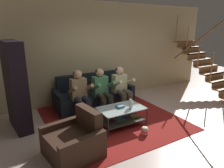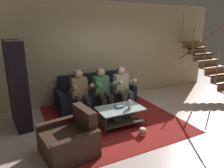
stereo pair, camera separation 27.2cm
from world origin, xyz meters
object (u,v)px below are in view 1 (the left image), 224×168
Objects in this scene: person_seated_right at (122,86)px; book_stack at (120,106)px; person_seated_middle at (102,89)px; coffee_table at (121,114)px; armchair at (74,141)px; vase at (131,104)px; bookshelf at (15,95)px; person_seated_left at (80,92)px; couch at (94,96)px; popcorn_tub at (145,131)px.

book_stack is at bearing -124.13° from person_seated_right.
coffee_table is (0.02, -0.90, -0.35)m from person_seated_middle.
vase is at bearing 15.27° from armchair.
vase is at bearing -27.04° from bookshelf.
person_seated_left is at bearing 125.06° from book_stack.
vase is (-0.41, -1.02, -0.09)m from person_seated_right.
couch is at bearing 90.47° from book_stack.
bookshelf reaches higher than couch.
person_seated_right is 6.23× the size of popcorn_tub.
bookshelf reaches higher than popcorn_tub.
book_stack is 0.77m from popcorn_tub.
book_stack is (0.61, -0.87, -0.18)m from person_seated_left.
couch is 10.24× the size of book_stack.
armchair is at bearing -142.67° from person_seated_right.
person_seated_middle reaches higher than book_stack.
book_stack is 1.16× the size of popcorn_tub.
book_stack is at bearing 108.62° from popcorn_tub.
armchair is at bearing -63.71° from bookshelf.
couch reaches higher than armchair.
bookshelf is at bearing 116.29° from armchair.
armchair is (-1.26, -1.42, -0.37)m from person_seated_middle.
couch is 0.65m from person_seated_middle.
person_seated_right is 1.15× the size of armchair.
bookshelf is at bearing 177.78° from person_seated_right.
book_stack is at bearing -25.51° from bookshelf.
armchair reaches higher than book_stack.
person_seated_left is at bearing 179.81° from person_seated_middle.
couch is 2.34m from armchair.
book_stack reaches higher than coffee_table.
popcorn_tub is (1.49, -0.08, -0.17)m from armchair.
couch is 1.60m from vase.
vase is (0.19, -1.57, 0.24)m from couch.
armchair reaches higher than popcorn_tub.
person_seated_left is 1.18× the size of armchair.
person_seated_right is 0.60× the size of bookshelf.
person_seated_middle is 5.44× the size of book_stack.
armchair reaches higher than vase.
person_seated_right is at bearing -2.22° from bookshelf.
popcorn_tub is at bearing -71.35° from coffee_table.
bookshelf reaches higher than book_stack.
vase is 0.21× the size of armchair.
person_seated_middle is at bearing -0.19° from person_seated_left.
coffee_table is 5.57× the size of popcorn_tub.
person_seated_middle is 0.97m from coffee_table.
coffee_table is at bearing 143.79° from vase.
coffee_table is at bearing -26.21° from bookshelf.
armchair is at bearing -131.65° from person_seated_middle.
vase is (0.17, -0.12, 0.25)m from coffee_table.
book_stack is (0.01, -1.41, 0.17)m from couch.
person_seated_left is 1.15× the size of coffee_table.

